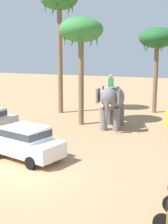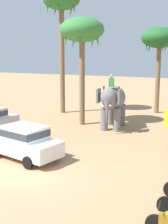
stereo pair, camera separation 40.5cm
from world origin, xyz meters
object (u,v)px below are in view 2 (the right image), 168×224
(palm_tree_behind_elephant, at_px, (160,40))
(palm_tree_left_of_road, at_px, (82,33))
(elephant_with_mahout, at_px, (113,101))
(palm_tree_near_hut, at_px, (61,5))
(car_sedan_foreground, at_px, (24,141))

(palm_tree_behind_elephant, height_order, palm_tree_left_of_road, palm_tree_left_of_road)
(elephant_with_mahout, relative_size, palm_tree_behind_elephant, 0.53)
(elephant_with_mahout, distance_m, palm_tree_near_hut, 10.38)
(palm_tree_near_hut, height_order, palm_tree_left_of_road, palm_tree_near_hut)
(palm_tree_behind_elephant, xyz_separation_m, palm_tree_near_hut, (-7.58, -3.94, 2.94))
(palm_tree_left_of_road, bearing_deg, palm_tree_near_hut, 139.04)
(car_sedan_foreground, relative_size, elephant_with_mahout, 1.08)
(elephant_with_mahout, xyz_separation_m, palm_tree_behind_elephant, (1.20, 7.38, 4.48))
(car_sedan_foreground, bearing_deg, palm_tree_near_hut, 113.33)
(car_sedan_foreground, distance_m, palm_tree_near_hut, 15.05)
(elephant_with_mahout, distance_m, palm_tree_left_of_road, 5.39)
(palm_tree_near_hut, distance_m, palm_tree_left_of_road, 5.75)
(elephant_with_mahout, distance_m, palm_tree_behind_elephant, 8.72)
(palm_tree_left_of_road, bearing_deg, car_sedan_foreground, -82.40)
(palm_tree_behind_elephant, distance_m, palm_tree_near_hut, 9.03)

